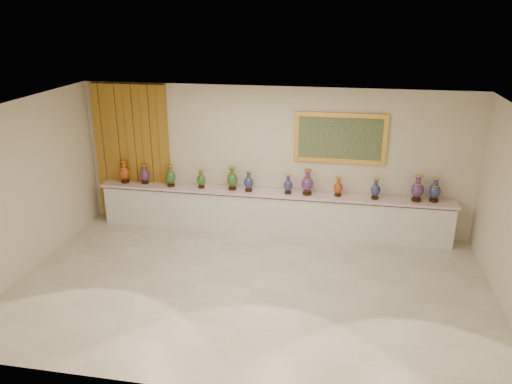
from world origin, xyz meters
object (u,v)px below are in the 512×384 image
Objects in this scene: counter at (271,212)px; vase_2 at (171,177)px; vase_1 at (145,175)px; vase_0 at (124,173)px.

counter is 2.23m from vase_2.
vase_1 is 0.61m from vase_2.
vase_2 is (-2.13, -0.06, 0.67)m from counter.
vase_0 is at bearing 176.94° from vase_2.
vase_0 is (-3.18, -0.00, 0.68)m from counter.
vase_1 is (-2.74, 0.02, 0.65)m from counter.
counter is at bearing 1.53° from vase_2.
vase_2 reaches higher than counter.
counter is 15.87× the size of vase_2.
vase_0 is 1.17× the size of vase_1.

